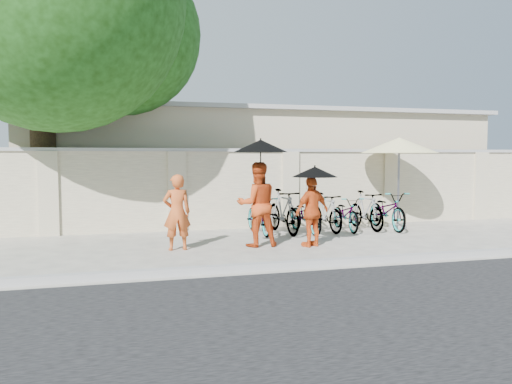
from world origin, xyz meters
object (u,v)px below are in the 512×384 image
object	(u,v)px
monk_right	(312,211)
patio_umbrella	(399,146)
monk_left	(177,212)
monk_center	(257,204)

from	to	relation	value
monk_right	patio_umbrella	distance (m)	4.00
monk_left	monk_center	bearing A→B (deg)	177.36
monk_left	patio_umbrella	bearing A→B (deg)	-166.94
monk_right	patio_umbrella	bearing A→B (deg)	-169.96
monk_left	patio_umbrella	world-z (taller)	patio_umbrella
monk_right	monk_center	bearing A→B (deg)	-38.06
patio_umbrella	monk_left	bearing A→B (deg)	-164.91
monk_right	patio_umbrella	size ratio (longest dim) A/B	0.57
monk_left	monk_right	distance (m)	2.77
monk_center	patio_umbrella	world-z (taller)	patio_umbrella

